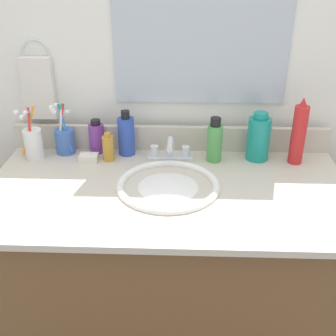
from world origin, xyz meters
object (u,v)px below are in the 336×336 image
at_px(bottle_oil_amber, 108,148).
at_px(cup_white_ceramic, 33,143).
at_px(faucet, 170,152).
at_px(bottle_spray_red, 299,134).
at_px(bottle_toner_green, 215,141).
at_px(cup_blue_plastic, 64,139).
at_px(hand_towel, 39,88).
at_px(bottle_mouthwash_teal, 259,138).
at_px(soap_bar, 89,158).
at_px(bottle_cream_purple, 97,137).
at_px(bottle_shampoo_blue, 126,135).

relative_size(bottle_oil_amber, cup_white_ceramic, 0.53).
bearing_deg(faucet, cup_white_ceramic, -179.49).
bearing_deg(bottle_spray_red, bottle_toner_green, 179.04).
bearing_deg(cup_blue_plastic, hand_towel, 143.97).
bearing_deg(bottle_mouthwash_teal, bottle_toner_green, -172.79).
distance_m(hand_towel, bottle_oil_amber, 0.33).
distance_m(bottle_mouthwash_teal, soap_bar, 0.59).
bearing_deg(cup_white_ceramic, hand_towel, 86.28).
relative_size(bottle_oil_amber, soap_bar, 1.60).
height_order(bottle_cream_purple, bottle_toner_green, bottle_toner_green).
bearing_deg(cup_blue_plastic, bottle_cream_purple, 6.27).
xyz_separation_m(bottle_shampoo_blue, soap_bar, (-0.13, -0.06, -0.06)).
distance_m(faucet, bottle_cream_purple, 0.27).
xyz_separation_m(bottle_cream_purple, bottle_toner_green, (0.42, -0.06, 0.02)).
relative_size(hand_towel, bottle_shampoo_blue, 1.35).
height_order(hand_towel, cup_white_ceramic, hand_towel).
height_order(faucet, bottle_shampoo_blue, bottle_shampoo_blue).
relative_size(bottle_mouthwash_teal, bottle_toner_green, 1.09).
distance_m(bottle_shampoo_blue, soap_bar, 0.15).
bearing_deg(bottle_cream_purple, bottle_shampoo_blue, -6.90).
xyz_separation_m(hand_towel, cup_white_ceramic, (-0.01, -0.11, -0.16)).
height_order(faucet, bottle_oil_amber, bottle_oil_amber).
xyz_separation_m(bottle_oil_amber, bottle_mouthwash_teal, (0.52, 0.03, 0.03)).
distance_m(bottle_oil_amber, bottle_toner_green, 0.37).
height_order(faucet, cup_white_ceramic, cup_white_ceramic).
bearing_deg(bottle_mouthwash_teal, faucet, -176.43).
height_order(bottle_cream_purple, bottle_spray_red, bottle_spray_red).
bearing_deg(bottle_oil_amber, bottle_spray_red, 0.52).
bearing_deg(soap_bar, bottle_toner_green, 2.75).
height_order(hand_towel, bottle_mouthwash_teal, hand_towel).
xyz_separation_m(bottle_oil_amber, bottle_shampoo_blue, (0.06, 0.05, 0.03)).
height_order(bottle_toner_green, cup_blue_plastic, cup_blue_plastic).
distance_m(bottle_oil_amber, cup_white_ceramic, 0.26).
height_order(bottle_spray_red, cup_white_ceramic, bottle_spray_red).
distance_m(faucet, cup_white_ceramic, 0.48).
bearing_deg(cup_blue_plastic, bottle_mouthwash_teal, -2.00).
relative_size(bottle_shampoo_blue, soap_bar, 2.55).
xyz_separation_m(bottle_oil_amber, soap_bar, (-0.07, -0.01, -0.03)).
height_order(faucet, bottle_spray_red, bottle_spray_red).
distance_m(hand_towel, cup_blue_plastic, 0.20).
bearing_deg(bottle_oil_amber, faucet, 2.87).
height_order(bottle_shampoo_blue, bottle_mouthwash_teal, bottle_mouthwash_teal).
height_order(hand_towel, cup_blue_plastic, hand_towel).
relative_size(bottle_shampoo_blue, bottle_mouthwash_teal, 0.95).
bearing_deg(soap_bar, faucet, 4.29).
height_order(bottle_shampoo_blue, bottle_toner_green, bottle_shampoo_blue).
xyz_separation_m(faucet, bottle_cream_purple, (-0.27, 0.06, 0.03)).
distance_m(bottle_mouthwash_teal, cup_blue_plastic, 0.69).
xyz_separation_m(bottle_mouthwash_teal, cup_blue_plastic, (-0.69, 0.02, -0.03)).
bearing_deg(bottle_cream_purple, faucet, -11.82).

